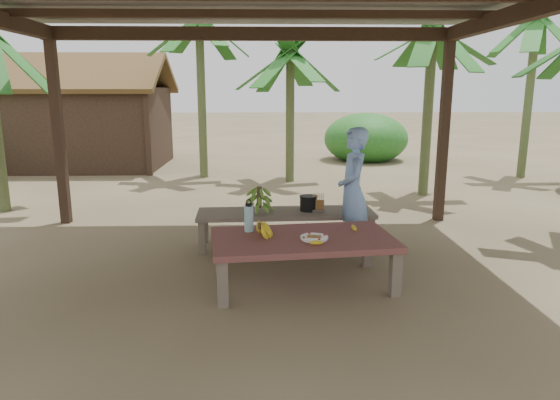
{
  "coord_description": "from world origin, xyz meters",
  "views": [
    {
      "loc": [
        0.18,
        -4.99,
        1.93
      ],
      "look_at": [
        0.33,
        0.13,
        0.8
      ],
      "focal_mm": 32.0,
      "sensor_mm": 36.0,
      "label": 1
    }
  ],
  "objects_px": {
    "cooking_pot": "(309,203)",
    "ripe_banana_bunch": "(259,229)",
    "woman": "(353,191)",
    "bench": "(286,216)",
    "plate": "(314,238)",
    "work_table": "(303,243)",
    "water_flask": "(249,218)"
  },
  "relations": [
    {
      "from": "cooking_pot",
      "to": "ripe_banana_bunch",
      "type": "bearing_deg",
      "value": -115.04
    },
    {
      "from": "cooking_pot",
      "to": "woman",
      "type": "xyz_separation_m",
      "value": [
        0.5,
        -0.3,
        0.22
      ]
    },
    {
      "from": "ripe_banana_bunch",
      "to": "woman",
      "type": "height_order",
      "value": "woman"
    },
    {
      "from": "bench",
      "to": "woman",
      "type": "relative_size",
      "value": 1.47
    },
    {
      "from": "plate",
      "to": "cooking_pot",
      "type": "xyz_separation_m",
      "value": [
        0.06,
        1.41,
        0.02
      ]
    },
    {
      "from": "work_table",
      "to": "woman",
      "type": "distance_m",
      "value": 1.25
    },
    {
      "from": "bench",
      "to": "cooking_pot",
      "type": "height_order",
      "value": "cooking_pot"
    },
    {
      "from": "bench",
      "to": "water_flask",
      "type": "height_order",
      "value": "water_flask"
    },
    {
      "from": "ripe_banana_bunch",
      "to": "cooking_pot",
      "type": "relative_size",
      "value": 1.16
    },
    {
      "from": "bench",
      "to": "plate",
      "type": "height_order",
      "value": "plate"
    },
    {
      "from": "ripe_banana_bunch",
      "to": "cooking_pot",
      "type": "bearing_deg",
      "value": 64.96
    },
    {
      "from": "work_table",
      "to": "water_flask",
      "type": "bearing_deg",
      "value": 151.4
    },
    {
      "from": "bench",
      "to": "water_flask",
      "type": "bearing_deg",
      "value": -114.32
    },
    {
      "from": "woman",
      "to": "work_table",
      "type": "bearing_deg",
      "value": -31.65
    },
    {
      "from": "bench",
      "to": "water_flask",
      "type": "distance_m",
      "value": 1.17
    },
    {
      "from": "plate",
      "to": "water_flask",
      "type": "bearing_deg",
      "value": 153.91
    },
    {
      "from": "work_table",
      "to": "plate",
      "type": "xyz_separation_m",
      "value": [
        0.1,
        -0.1,
        0.08
      ]
    },
    {
      "from": "cooking_pot",
      "to": "woman",
      "type": "relative_size",
      "value": 0.14
    },
    {
      "from": "water_flask",
      "to": "cooking_pot",
      "type": "height_order",
      "value": "water_flask"
    },
    {
      "from": "water_flask",
      "to": "cooking_pot",
      "type": "bearing_deg",
      "value": 56.97
    },
    {
      "from": "work_table",
      "to": "plate",
      "type": "bearing_deg",
      "value": -50.82
    },
    {
      "from": "cooking_pot",
      "to": "woman",
      "type": "height_order",
      "value": "woman"
    },
    {
      "from": "work_table",
      "to": "ripe_banana_bunch",
      "type": "relative_size",
      "value": 7.59
    },
    {
      "from": "bench",
      "to": "cooking_pot",
      "type": "xyz_separation_m",
      "value": [
        0.29,
        0.03,
        0.15
      ]
    },
    {
      "from": "work_table",
      "to": "bench",
      "type": "distance_m",
      "value": 1.29
    },
    {
      "from": "water_flask",
      "to": "plate",
      "type": "bearing_deg",
      "value": -26.09
    },
    {
      "from": "water_flask",
      "to": "woman",
      "type": "relative_size",
      "value": 0.23
    },
    {
      "from": "bench",
      "to": "cooking_pot",
      "type": "distance_m",
      "value": 0.32
    },
    {
      "from": "bench",
      "to": "ripe_banana_bunch",
      "type": "relative_size",
      "value": 8.86
    },
    {
      "from": "water_flask",
      "to": "woman",
      "type": "xyz_separation_m",
      "value": [
        1.21,
        0.8,
        0.11
      ]
    },
    {
      "from": "work_table",
      "to": "cooking_pot",
      "type": "bearing_deg",
      "value": 75.79
    },
    {
      "from": "bench",
      "to": "cooking_pot",
      "type": "relative_size",
      "value": 10.31
    }
  ]
}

